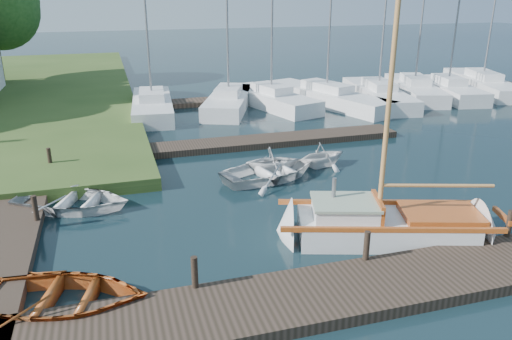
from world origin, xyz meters
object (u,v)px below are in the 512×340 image
object	(u,v)px
marina_boat_0	(152,104)
marina_boat_2	(271,98)
mooring_post_1	(195,272)
marina_boat_1	(229,100)
mooring_post_2	(367,246)
marina_boat_7	(482,83)
marina_boat_4	(378,93)
tender_b	(273,159)
dinghy	(57,293)
sailboat	(390,227)
tender_d	(322,153)
marina_boat_3	(326,95)
mooring_post_3	(509,224)
tender_c	(272,168)
marina_boat_5	(414,88)
marina_boat_6	(448,88)
mooring_post_5	(50,158)
mooring_post_4	(35,208)
tender_a	(72,198)

from	to	relation	value
marina_boat_0	marina_boat_2	size ratio (longest dim) A/B	1.14
mooring_post_1	marina_boat_0	bearing A→B (deg)	87.37
marina_boat_1	mooring_post_2	bearing A→B (deg)	-161.03
marina_boat_1	marina_boat_7	size ratio (longest dim) A/B	0.88
marina_boat_0	marina_boat_4	size ratio (longest dim) A/B	0.98
mooring_post_1	tender_b	size ratio (longest dim) A/B	0.37
mooring_post_2	marina_boat_0	xyz separation A→B (m)	(-3.62, 19.26, -0.12)
dinghy	marina_boat_2	xyz separation A→B (m)	(11.29, 18.61, 0.14)
marina_boat_1	marina_boat_2	distance (m)	2.71
sailboat	marina_boat_0	world-z (taller)	marina_boat_0
tender_d	marina_boat_3	size ratio (longest dim) A/B	0.17
mooring_post_3	marina_boat_3	xyz separation A→B (m)	(2.80, 18.72, -0.12)
sailboat	marina_boat_4	size ratio (longest dim) A/B	0.83
tender_c	marina_boat_3	size ratio (longest dim) A/B	0.31
tender_c	tender_d	distance (m)	2.56
tender_d	mooring_post_2	bearing A→B (deg)	150.20
mooring_post_3	marina_boat_0	distance (m)	20.90
marina_boat_0	dinghy	bearing A→B (deg)	172.96
tender_d	marina_boat_5	size ratio (longest dim) A/B	0.18
marina_boat_6	marina_boat_5	bearing A→B (deg)	80.05
tender_b	mooring_post_2	bearing A→B (deg)	-174.75
marina_boat_2	marina_boat_7	xyz separation A→B (m)	(16.41, 0.73, 0.00)
marina_boat_1	marina_boat_2	bearing A→B (deg)	-70.64
mooring_post_5	tender_d	distance (m)	10.93
mooring_post_3	marina_boat_3	bearing A→B (deg)	81.51
marina_boat_4	mooring_post_5	bearing A→B (deg)	123.17
marina_boat_0	marina_boat_7	distance (m)	23.73
mooring_post_4	tender_b	distance (m)	8.95
mooring_post_2	marina_boat_2	size ratio (longest dim) A/B	0.08
sailboat	marina_boat_5	world-z (taller)	marina_boat_5
tender_a	marina_boat_4	world-z (taller)	marina_boat_4
mooring_post_2	marina_boat_5	distance (m)	24.01
mooring_post_5	dinghy	xyz separation A→B (m)	(0.90, -9.56, -0.27)
mooring_post_2	mooring_post_5	xyz separation A→B (m)	(-8.50, 10.00, 0.00)
marina_boat_1	marina_boat_6	bearing A→B (deg)	-70.29
tender_a	tender_c	xyz separation A→B (m)	(7.31, 0.84, 0.02)
mooring_post_5	marina_boat_6	bearing A→B (deg)	19.12
marina_boat_1	marina_boat_7	bearing A→B (deg)	-66.23
mooring_post_2	tender_b	bearing A→B (deg)	89.86
sailboat	marina_boat_5	xyz separation A→B (m)	(12.63, 18.01, 0.23)
marina_boat_3	marina_boat_6	world-z (taller)	marina_boat_3
mooring_post_5	mooring_post_3	bearing A→B (deg)	-37.57
mooring_post_5	marina_boat_1	size ratio (longest dim) A/B	0.08
marina_boat_1	marina_boat_4	xyz separation A→B (m)	(9.84, -0.76, 0.01)
mooring_post_3	tender_c	world-z (taller)	mooring_post_3
mooring_post_1	marina_boat_5	bearing A→B (deg)	46.08
tender_c	marina_boat_6	world-z (taller)	marina_boat_6
sailboat	marina_boat_2	bearing A→B (deg)	100.40
marina_boat_0	marina_boat_2	bearing A→B (deg)	-86.64
marina_boat_1	marina_boat_5	xyz separation A→B (m)	(13.17, 0.20, 0.01)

